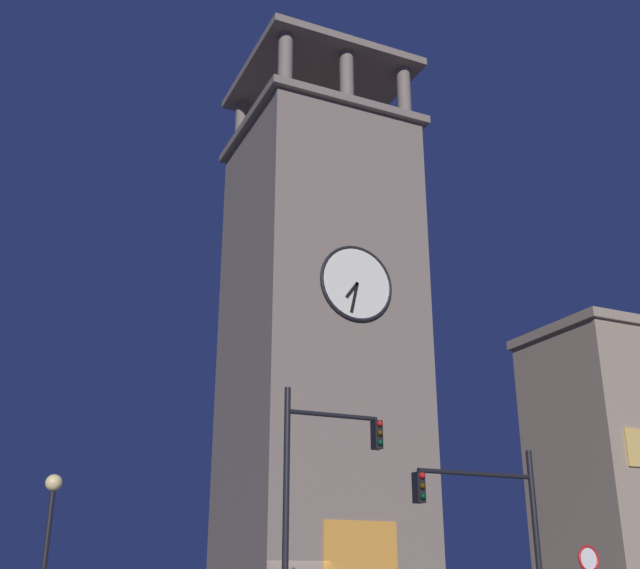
{
  "coord_description": "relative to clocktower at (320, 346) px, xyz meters",
  "views": [
    {
      "loc": [
        12.12,
        28.6,
        1.87
      ],
      "look_at": [
        -2.59,
        -3.52,
        15.16
      ],
      "focal_mm": 43.97,
      "sensor_mm": 36.0,
      "label": 1
    }
  ],
  "objects": [
    {
      "name": "clocktower",
      "position": [
        0.0,
        0.0,
        0.0
      ],
      "size": [
        8.32,
        8.11,
        30.25
      ],
      "color": "#75665B",
      "rests_on": "ground_plane"
    },
    {
      "name": "no_horn_sign",
      "position": [
        -2.68,
        13.16,
        -9.87
      ],
      "size": [
        0.78,
        0.14,
        2.81
      ],
      "color": "black",
      "rests_on": "ground_plane"
    },
    {
      "name": "traffic_signal_mid",
      "position": [
        1.89,
        14.96,
        -8.76
      ],
      "size": [
        3.71,
        0.41,
        5.12
      ],
      "color": "black",
      "rests_on": "ground_plane"
    },
    {
      "name": "traffic_signal_near",
      "position": [
        6.44,
        13.76,
        -7.95
      ],
      "size": [
        2.76,
        0.41,
        6.48
      ],
      "color": "black",
      "rests_on": "ground_plane"
    },
    {
      "name": "street_lamp",
      "position": [
        12.3,
        10.1,
        -8.92
      ],
      "size": [
        0.44,
        0.44,
        4.44
      ],
      "color": "black",
      "rests_on": "ground_plane"
    }
  ]
}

